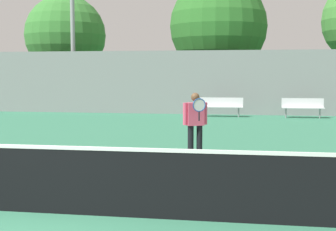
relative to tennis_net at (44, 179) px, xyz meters
The scene contains 8 objects.
ground_plane 0.50m from the tennis_net, ahead, with size 100.00×100.00×0.00m, color #337556.
tennis_net is the anchor object (origin of this frame).
tennis_player 5.00m from the tennis_net, 70.18° to the left, with size 0.55×0.51×1.55m.
bench_courtside_near 16.34m from the tennis_net, 70.59° to the left, with size 1.84×0.40×0.88m.
bench_courtside_far 15.52m from the tennis_net, 83.34° to the left, with size 1.97×0.40×0.88m.
back_fence 16.63m from the tennis_net, 90.00° to the left, with size 34.87×0.06×3.11m.
tree_green_broad 20.51m from the tennis_net, 86.12° to the left, with size 5.36×5.36×7.27m.
tree_dark_dense 22.05m from the tennis_net, 110.58° to the left, with size 4.72×4.72×6.59m.
Camera 1 is at (2.81, -6.21, 2.01)m, focal length 50.00 mm.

